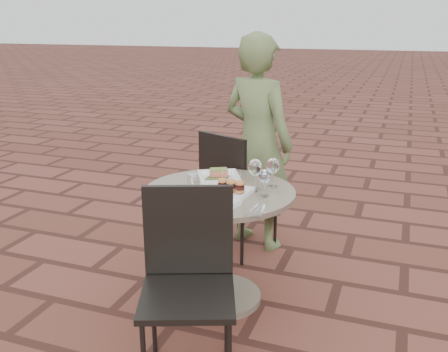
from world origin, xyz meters
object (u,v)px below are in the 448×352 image
(diner, at_px, (258,143))
(chair_near, at_px, (188,267))
(plate_sliders, at_px, (231,189))
(plate_tuna, at_px, (212,205))
(cafe_table, at_px, (219,228))
(chair_far, at_px, (232,184))
(plate_salmon, at_px, (219,176))

(diner, bearing_deg, chair_near, 114.47)
(plate_sliders, xyz_separation_m, plate_tuna, (-0.02, -0.24, -0.02))
(cafe_table, bearing_deg, plate_tuna, -76.80)
(cafe_table, xyz_separation_m, chair_near, (0.08, -0.64, 0.07))
(cafe_table, distance_m, chair_near, 0.65)
(chair_far, bearing_deg, plate_sliders, 132.60)
(plate_sliders, bearing_deg, plate_tuna, -95.52)
(cafe_table, height_order, plate_sliders, plate_sliders)
(chair_far, height_order, plate_salmon, chair_far)
(chair_near, xyz_separation_m, diner, (-0.11, 1.54, 0.26))
(cafe_table, bearing_deg, chair_near, -83.01)
(chair_far, height_order, plate_sliders, chair_far)
(plate_sliders, bearing_deg, chair_far, 108.70)
(chair_far, distance_m, diner, 0.38)
(plate_sliders, distance_m, plate_tuna, 0.24)
(cafe_table, height_order, diner, diner)
(plate_salmon, distance_m, plate_sliders, 0.29)
(diner, distance_m, plate_sliders, 0.95)
(chair_far, xyz_separation_m, plate_sliders, (0.23, -0.69, 0.21))
(chair_near, xyz_separation_m, plate_tuna, (-0.01, 0.36, 0.19))
(diner, height_order, plate_salmon, diner)
(cafe_table, relative_size, chair_near, 0.97)
(cafe_table, distance_m, diner, 0.96)
(cafe_table, xyz_separation_m, plate_tuna, (0.07, -0.28, 0.26))
(diner, distance_m, plate_salmon, 0.71)
(cafe_table, distance_m, plate_sliders, 0.29)
(cafe_table, bearing_deg, diner, 91.81)
(chair_far, height_order, chair_near, same)
(chair_far, distance_m, plate_sliders, 0.76)
(diner, bearing_deg, plate_salmon, 106.58)
(chair_near, distance_m, plate_tuna, 0.41)
(chair_near, relative_size, plate_sliders, 3.97)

